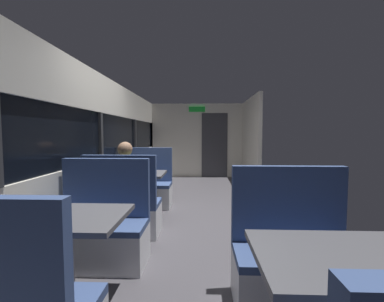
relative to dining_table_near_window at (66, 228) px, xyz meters
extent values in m
cube|color=#423F44|center=(0.89, 2.09, -0.65)|extent=(3.30, 9.20, 0.02)
cube|color=beige|center=(-0.56, 2.09, -0.16)|extent=(0.08, 8.40, 0.95)
cube|color=beige|center=(-0.56, 2.09, 1.36)|extent=(0.08, 8.40, 0.60)
cube|color=black|center=(-0.57, 2.09, 0.69)|extent=(0.03, 8.40, 0.75)
cube|color=#2D2D30|center=(-0.54, 2.09, 0.69)|extent=(0.06, 0.08, 0.75)
cube|color=#2D2D30|center=(-0.54, 4.19, 0.69)|extent=(0.06, 0.08, 0.75)
cube|color=#2D2D30|center=(-0.54, 6.29, 0.69)|extent=(0.06, 0.08, 0.75)
cube|color=beige|center=(0.89, 6.29, 0.51)|extent=(2.90, 0.08, 2.30)
cube|color=#333338|center=(1.44, 6.24, 0.36)|extent=(0.80, 0.04, 2.00)
cube|color=green|center=(0.89, 6.23, 1.48)|extent=(0.50, 0.03, 0.16)
cube|color=beige|center=(2.34, 5.09, 0.51)|extent=(0.08, 2.40, 2.30)
cylinder|color=#9E9EA3|center=(0.00, 0.00, -0.29)|extent=(0.10, 0.10, 0.70)
cube|color=#4C4C51|center=(0.00, 0.00, 0.08)|extent=(0.90, 0.70, 0.04)
cube|color=silver|center=(0.00, 0.66, -0.44)|extent=(0.95, 0.50, 0.39)
cube|color=#384C7A|center=(0.00, 0.66, -0.22)|extent=(0.95, 0.50, 0.06)
cube|color=#384C7A|center=(0.00, 0.87, 0.14)|extent=(0.95, 0.08, 0.65)
cylinder|color=#9E9EA3|center=(0.00, 2.18, -0.29)|extent=(0.10, 0.10, 0.70)
cube|color=#4C4C51|center=(0.00, 2.18, 0.08)|extent=(0.90, 0.70, 0.04)
cube|color=silver|center=(0.00, 1.52, -0.44)|extent=(0.95, 0.50, 0.39)
cube|color=#384C7A|center=(0.00, 1.52, -0.22)|extent=(0.95, 0.50, 0.06)
cube|color=#384C7A|center=(0.00, 1.31, 0.14)|extent=(0.95, 0.08, 0.65)
cube|color=silver|center=(0.00, 2.84, -0.44)|extent=(0.95, 0.50, 0.39)
cube|color=#384C7A|center=(0.00, 2.84, -0.22)|extent=(0.95, 0.50, 0.06)
cube|color=#384C7A|center=(0.00, 3.05, 0.14)|extent=(0.95, 0.08, 0.65)
cube|color=#4C4C51|center=(1.79, -0.60, 0.08)|extent=(0.90, 0.70, 0.04)
cube|color=silver|center=(1.79, 0.06, -0.44)|extent=(0.95, 0.50, 0.39)
cube|color=#384C7A|center=(1.79, 0.06, -0.22)|extent=(0.95, 0.50, 0.06)
cube|color=#384C7A|center=(1.79, 0.27, 0.14)|extent=(0.95, 0.08, 0.65)
cube|color=#26262D|center=(0.00, 1.52, -0.41)|extent=(0.30, 0.36, 0.45)
cube|color=#59724C|center=(0.00, 1.57, 0.11)|extent=(0.34, 0.22, 0.60)
sphere|color=#8C664C|center=(0.00, 1.59, 0.52)|extent=(0.20, 0.20, 0.20)
cylinder|color=#59724C|center=(-0.20, 1.75, 0.13)|extent=(0.07, 0.28, 0.07)
cylinder|color=#59724C|center=(0.20, 1.75, 0.13)|extent=(0.07, 0.28, 0.07)
camera|label=1|loc=(1.06, -1.96, 0.74)|focal=24.52mm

